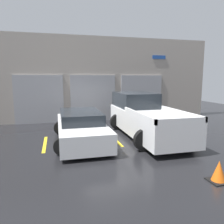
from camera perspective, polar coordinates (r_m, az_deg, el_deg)
ground_plane at (r=10.65m, az=-1.13°, el=-5.18°), size 28.00×28.00×0.00m
shophouse_building at (r=13.55m, az=-4.41°, el=8.36°), size 14.77×0.68×5.04m
pickup_truck at (r=9.96m, az=8.26°, el=-1.15°), size 2.41×5.56×1.87m
sedan_white at (r=9.01m, az=-8.13°, el=-3.97°), size 2.19×4.61×1.24m
parking_stripe_far_left at (r=9.10m, az=-17.13°, el=-7.99°), size 0.12×2.20×0.01m
parking_stripe_left at (r=9.39m, az=0.76°, el=-7.08°), size 0.12×2.20×0.01m
parking_stripe_centre at (r=10.49m, az=16.16°, el=-5.74°), size 0.12×2.20×0.01m
traffic_cone at (r=6.26m, az=26.11°, el=-13.90°), size 0.47×0.47×0.55m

